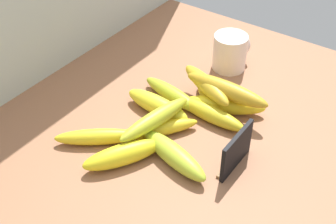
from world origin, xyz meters
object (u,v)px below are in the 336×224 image
object	(u,v)px
banana_6	(156,129)
banana_7	(211,114)
banana_9	(206,84)
chalkboard_sign	(236,151)
banana_0	(174,155)
banana_5	(210,99)
banana_8	(224,105)
banana_3	(97,137)
coffee_mug	(230,52)
banana_10	(155,119)
banana_1	(157,105)
banana_11	(226,90)
banana_4	(173,95)
banana_2	(123,155)

from	to	relation	value
banana_6	banana_7	bearing A→B (deg)	-32.44
banana_9	chalkboard_sign	bearing A→B (deg)	-131.54
banana_0	banana_5	size ratio (longest dim) A/B	1.18
banana_8	banana_9	world-z (taller)	banana_9
banana_3	banana_9	xyz separation A→B (cm)	(24.42, -11.16, 3.65)
banana_0	banana_3	world-z (taller)	banana_0
coffee_mug	banana_0	size ratio (longest dim) A/B	0.56
coffee_mug	banana_3	world-z (taller)	coffee_mug
banana_10	banana_8	bearing A→B (deg)	-25.85
banana_8	chalkboard_sign	bearing A→B (deg)	-142.45
banana_1	banana_6	bearing A→B (deg)	-145.78
banana_9	banana_10	distance (cm)	16.11
banana_7	banana_11	bearing A→B (deg)	-11.36
coffee_mug	banana_4	world-z (taller)	coffee_mug
banana_5	banana_7	xyz separation A→B (cm)	(-4.60, -2.91, 0.09)
banana_2	banana_7	bearing A→B (deg)	-19.29
banana_4	banana_5	distance (cm)	8.68
banana_6	banana_8	world-z (taller)	banana_8
banana_5	banana_11	world-z (taller)	banana_11
banana_9	banana_1	bearing A→B (deg)	143.03
banana_5	banana_10	world-z (taller)	banana_10
banana_4	banana_8	xyz separation A→B (cm)	(3.15, -11.67, 0.26)
chalkboard_sign	banana_6	size ratio (longest dim) A/B	0.59
banana_11	chalkboard_sign	bearing A→B (deg)	-143.53
chalkboard_sign	banana_10	size ratio (longest dim) A/B	0.58
banana_2	banana_6	world-z (taller)	banana_2
banana_2	banana_11	world-z (taller)	banana_11
banana_2	banana_5	distance (cm)	26.22
banana_5	banana_9	world-z (taller)	banana_9
banana_10	banana_11	world-z (taller)	banana_11
banana_9	banana_3	bearing A→B (deg)	155.43
banana_3	banana_1	bearing A→B (deg)	-15.69
chalkboard_sign	banana_11	distance (cm)	17.28
banana_6	banana_7	xyz separation A→B (cm)	(10.90, -6.93, 0.21)
banana_4	banana_9	world-z (taller)	banana_9
banana_1	banana_11	xyz separation A→B (cm)	(9.23, -12.12, 3.89)
coffee_mug	banana_4	bearing A→B (deg)	169.73
banana_4	banana_6	bearing A→B (deg)	-161.90
banana_0	banana_2	world-z (taller)	same
banana_1	banana_2	size ratio (longest dim) A/B	1.00
banana_4	banana_9	bearing A→B (deg)	-62.00
banana_0	banana_7	size ratio (longest dim) A/B	1.02
banana_8	banana_10	bearing A→B (deg)	154.15
banana_9	banana_11	size ratio (longest dim) A/B	0.84
coffee_mug	banana_2	xyz separation A→B (cm)	(-42.41, 0.25, -2.40)
banana_6	banana_4	bearing A→B (deg)	18.10
chalkboard_sign	banana_2	distance (cm)	22.18
banana_4	banana_0	bearing A→B (deg)	-144.73
chalkboard_sign	banana_1	size ratio (longest dim) A/B	0.66
banana_2	banana_3	size ratio (longest dim) A/B	0.93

